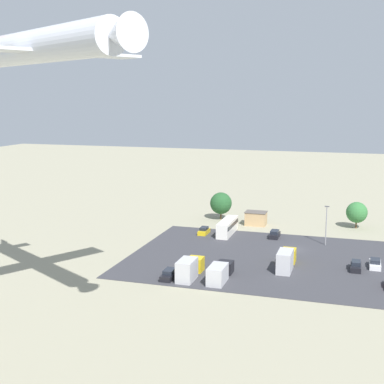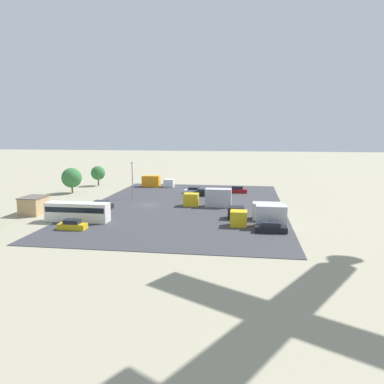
{
  "view_description": "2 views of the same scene",
  "coord_description": "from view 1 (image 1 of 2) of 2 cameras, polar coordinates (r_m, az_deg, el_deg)",
  "views": [
    {
      "loc": [
        -11.03,
        103.0,
        29.4
      ],
      "look_at": [
        12.4,
        27.53,
        15.53
      ],
      "focal_mm": 50.0,
      "sensor_mm": 36.0,
      "label": 1
    },
    {
      "loc": [
        72.65,
        19.58,
        15.08
      ],
      "look_at": [
        -0.81,
        8.83,
        2.76
      ],
      "focal_mm": 35.0,
      "sensor_mm": 36.0,
      "label": 2
    }
  ],
  "objects": [
    {
      "name": "ground_plane",
      "position": [
        107.68,
        10.77,
        -6.07
      ],
      "size": [
        400.0,
        400.0,
        0.0
      ],
      "primitive_type": "plane",
      "color": "gray"
    },
    {
      "name": "parking_lot_surface",
      "position": [
        100.34,
        10.26,
        -7.22
      ],
      "size": [
        58.45,
        38.43,
        0.08
      ],
      "color": "#38383D",
      "rests_on": "ground"
    },
    {
      "name": "shed_building",
      "position": [
        126.55,
        6.83,
        -2.81
      ],
      "size": [
        4.99,
        3.84,
        3.19
      ],
      "color": "tan",
      "rests_on": "ground"
    },
    {
      "name": "bus",
      "position": [
        117.43,
        3.8,
        -3.68
      ],
      "size": [
        2.55,
        10.58,
        3.13
      ],
      "color": "silver",
      "rests_on": "ground"
    },
    {
      "name": "parked_car_0",
      "position": [
        89.33,
        -2.43,
        -8.78
      ],
      "size": [
        1.87,
        4.72,
        1.54
      ],
      "color": "black",
      "rests_on": "ground"
    },
    {
      "name": "parked_car_1",
      "position": [
        115.93,
        8.8,
        -4.49
      ],
      "size": [
        1.94,
        4.58,
        1.53
      ],
      "rotation": [
        0.0,
        0.0,
        3.14
      ],
      "color": "black",
      "rests_on": "ground"
    },
    {
      "name": "parked_car_3",
      "position": [
        97.6,
        17.08,
        -7.57
      ],
      "size": [
        1.77,
        4.45,
        1.61
      ],
      "color": "black",
      "rests_on": "ground"
    },
    {
      "name": "parked_car_4",
      "position": [
        117.55,
        1.29,
        -4.18
      ],
      "size": [
        1.77,
        4.29,
        1.5
      ],
      "rotation": [
        0.0,
        0.0,
        3.14
      ],
      "color": "gold",
      "rests_on": "ground"
    },
    {
      "name": "parked_car_5",
      "position": [
        100.08,
        18.94,
        -7.26
      ],
      "size": [
        1.91,
        4.58,
        1.5
      ],
      "color": "silver",
      "rests_on": "ground"
    },
    {
      "name": "parked_truck_0",
      "position": [
        88.33,
        2.97,
        -8.55
      ],
      "size": [
        2.56,
        9.11,
        2.85
      ],
      "rotation": [
        0.0,
        0.0,
        3.14
      ],
      "color": "black",
      "rests_on": "ground"
    },
    {
      "name": "parked_truck_1",
      "position": [
        89.24,
        -0.29,
        -8.15
      ],
      "size": [
        2.53,
        8.65,
        3.46
      ],
      "rotation": [
        0.0,
        0.0,
        3.14
      ],
      "color": "gold",
      "rests_on": "ground"
    },
    {
      "name": "parked_truck_2",
      "position": [
        95.11,
        10.0,
        -7.13
      ],
      "size": [
        2.4,
        9.44,
        3.57
      ],
      "rotation": [
        0.0,
        0.0,
        3.14
      ],
      "color": "gold",
      "rests_on": "ground"
    },
    {
      "name": "tree_apron_mid",
      "position": [
        127.71,
        17.17,
        -2.09
      ],
      "size": [
        4.8,
        4.8,
        6.13
      ],
      "color": "brown",
      "rests_on": "ground"
    },
    {
      "name": "tree_apron_far",
      "position": [
        131.14,
        3.11,
        -1.21
      ],
      "size": [
        5.34,
        5.34,
        6.72
      ],
      "color": "brown",
      "rests_on": "ground"
    },
    {
      "name": "light_pole_lot_centre",
      "position": [
        111.05,
        14.13,
        -3.28
      ],
      "size": [
        0.9,
        0.28,
        8.08
      ],
      "color": "gray",
      "rests_on": "ground"
    },
    {
      "name": "airplane",
      "position": [
        65.11,
        -15.4,
        14.84
      ],
      "size": [
        30.72,
        25.2,
        8.36
      ],
      "rotation": [
        0.0,
        0.0,
        1.05
      ],
      "color": "silver"
    }
  ]
}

